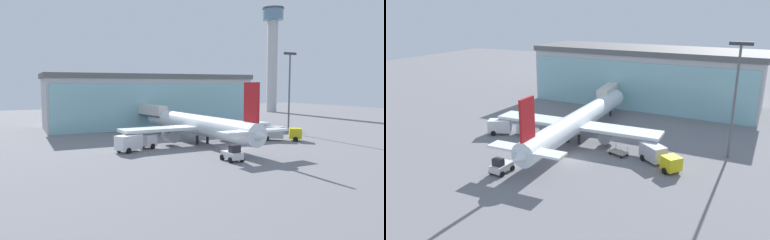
{
  "view_description": "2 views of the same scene",
  "coord_description": "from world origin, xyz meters",
  "views": [
    {
      "loc": [
        -34.93,
        -50.42,
        10.4
      ],
      "look_at": [
        -3.88,
        8.37,
        4.17
      ],
      "focal_mm": 35.0,
      "sensor_mm": 36.0,
      "label": 1
    },
    {
      "loc": [
        23.56,
        -46.39,
        21.85
      ],
      "look_at": [
        -4.2,
        11.04,
        2.63
      ],
      "focal_mm": 35.0,
      "sensor_mm": 36.0,
      "label": 2
    }
  ],
  "objects": [
    {
      "name": "apron_light_mast",
      "position": [
        21.07,
        10.91,
        10.37
      ],
      "size": [
        3.2,
        0.4,
        17.31
      ],
      "color": "#59595E",
      "rests_on": "ground"
    },
    {
      "name": "control_tower",
      "position": [
        60.13,
        63.55,
        24.13
      ],
      "size": [
        8.12,
        8.12,
        39.64
      ],
      "color": "#B2B2B2",
      "rests_on": "ground"
    },
    {
      "name": "jet_bridge",
      "position": [
        -4.64,
        28.5,
        4.64
      ],
      "size": [
        3.7,
        14.48,
        6.01
      ],
      "rotation": [
        0.0,
        0.0,
        1.67
      ],
      "color": "silver",
      "rests_on": "ground"
    },
    {
      "name": "fuel_truck",
      "position": [
        12.27,
        3.61,
        1.47
      ],
      "size": [
        7.07,
        6.29,
        2.65
      ],
      "rotation": [
        0.0,
        0.0,
        5.61
      ],
      "color": "yellow",
      "rests_on": "ground"
    },
    {
      "name": "safety_cone_nose",
      "position": [
        -1.4,
        -0.26,
        0.28
      ],
      "size": [
        0.36,
        0.36,
        0.55
      ],
      "primitive_type": "cone",
      "color": "orange",
      "rests_on": "ground"
    },
    {
      "name": "terminal_building",
      "position": [
        -0.0,
        38.41,
        6.53
      ],
      "size": [
        52.07,
        18.36,
        13.05
      ],
      "rotation": [
        0.0,
        0.0,
        -0.04
      ],
      "color": "#B9B9B9",
      "rests_on": "ground"
    },
    {
      "name": "baggage_cart",
      "position": [
        5.82,
        4.63,
        0.5
      ],
      "size": [
        3.17,
        2.44,
        1.5
      ],
      "rotation": [
        0.0,
        0.0,
        5.94
      ],
      "color": "#9E998C",
      "rests_on": "ground"
    },
    {
      "name": "catering_truck",
      "position": [
        -15.58,
        5.53,
        1.47
      ],
      "size": [
        7.56,
        4.99,
        2.65
      ],
      "rotation": [
        0.0,
        0.0,
        0.42
      ],
      "color": "silver",
      "rests_on": "ground"
    },
    {
      "name": "ground",
      "position": [
        0.0,
        0.0,
        0.0
      ],
      "size": [
        240.0,
        240.0,
        0.0
      ],
      "primitive_type": "plane",
      "color": "slate"
    },
    {
      "name": "safety_cone_wingtip",
      "position": [
        10.35,
        6.67,
        0.28
      ],
      "size": [
        0.36,
        0.36,
        0.55
      ],
      "primitive_type": "cone",
      "color": "orange",
      "rests_on": "ground"
    },
    {
      "name": "airplane",
      "position": [
        -2.87,
        8.54,
        3.29
      ],
      "size": [
        29.02,
        39.84,
        10.78
      ],
      "rotation": [
        0.0,
        0.0,
        1.59
      ],
      "color": "white",
      "rests_on": "ground"
    },
    {
      "name": "pushback_tug",
      "position": [
        -6.51,
        -8.46,
        0.97
      ],
      "size": [
        2.29,
        3.28,
        2.3
      ],
      "rotation": [
        0.0,
        0.0,
        1.53
      ],
      "color": "silver",
      "rests_on": "ground"
    }
  ]
}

